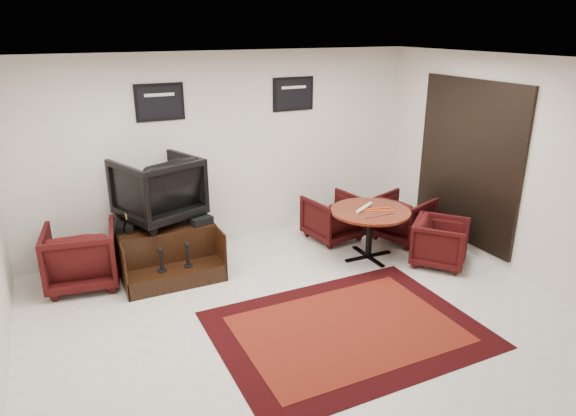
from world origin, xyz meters
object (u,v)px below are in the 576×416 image
object	(u,v)px
meeting_table	(370,216)
table_chair_back	(333,215)
table_chair_corner	(440,240)
table_chair_window	(403,216)
armchair_side	(81,253)
shine_chair	(158,186)
shine_podium	(165,248)

from	to	relation	value
meeting_table	table_chair_back	xyz separation A→B (m)	(-0.11, 0.83, -0.25)
table_chair_corner	table_chair_back	bearing A→B (deg)	80.59
table_chair_window	table_chair_back	bearing A→B (deg)	42.92
armchair_side	table_chair_corner	xyz separation A→B (m)	(4.48, -1.49, -0.08)
table_chair_window	table_chair_corner	xyz separation A→B (m)	(-0.09, -0.93, -0.03)
meeting_table	shine_chair	bearing A→B (deg)	158.44
shine_chair	meeting_table	bearing A→B (deg)	138.17
shine_podium	shine_chair	xyz separation A→B (m)	(0.00, 0.14, 0.83)
table_chair_window	shine_chair	bearing A→B (deg)	58.56
shine_chair	shine_podium	bearing A→B (deg)	69.73
shine_chair	meeting_table	size ratio (longest dim) A/B	0.89
table_chair_window	table_chair_corner	distance (m)	0.94
shine_chair	table_chair_window	world-z (taller)	shine_chair
armchair_side	shine_podium	bearing A→B (deg)	-170.38
table_chair_back	table_chair_window	size ratio (longest dim) A/B	0.99
meeting_table	table_chair_corner	bearing A→B (deg)	-38.14
shine_chair	meeting_table	xyz separation A→B (m)	(2.67, -1.05, -0.50)
table_chair_window	shine_podium	bearing A→B (deg)	60.70
armchair_side	meeting_table	distance (m)	3.83
table_chair_corner	shine_chair	bearing A→B (deg)	113.56
shine_chair	table_chair_corner	size ratio (longest dim) A/B	1.37
armchair_side	meeting_table	bearing A→B (deg)	174.77
shine_podium	shine_chair	distance (m)	0.84
shine_podium	table_chair_window	bearing A→B (deg)	-9.36
armchair_side	table_chair_corner	size ratio (longest dim) A/B	1.23
shine_chair	armchair_side	distance (m)	1.27
table_chair_back	table_chair_corner	size ratio (longest dim) A/B	1.07
table_chair_corner	shine_podium	bearing A→B (deg)	115.43
shine_chair	table_chair_window	size ratio (longest dim) A/B	1.27
armchair_side	meeting_table	xyz separation A→B (m)	(3.72, -0.89, 0.20)
shine_chair	table_chair_back	distance (m)	2.68
shine_chair	table_chair_corner	world-z (taller)	shine_chair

